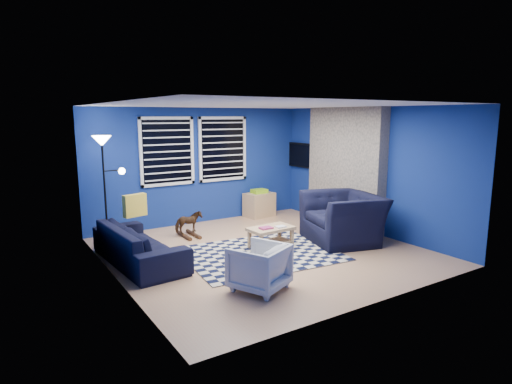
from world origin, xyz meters
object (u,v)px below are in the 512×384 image
Objects in this scene: tv at (303,155)px; armchair_big at (343,218)px; cabinet at (259,204)px; rocking_horse at (189,222)px; sofa at (139,244)px; floor_lamp at (104,156)px; coffee_table at (271,233)px; armchair_bent at (259,267)px.

tv is 0.72× the size of armchair_big.
tv reaches higher than cabinet.
rocking_horse is at bearing -169.96° from cabinet.
tv is 2.63m from armchair_big.
floor_lamp is at bearing 1.14° from sofa.
floor_lamp is at bearing 175.88° from cabinet.
armchair_big is (3.58, -0.88, 0.14)m from sofa.
tv is 4.58m from floor_lamp.
coffee_table is at bearing -106.90° from sofa.
rocking_horse is at bearing -17.19° from floor_lamp.
armchair_bent is at bearing -135.55° from tv.
tv is 1.96× the size of rocking_horse.
cabinet is 0.37× the size of floor_lamp.
cabinet is (3.37, 1.66, -0.02)m from sofa.
floor_lamp is (-4.57, -0.01, 0.22)m from tv.
cabinet is (1.16, 2.16, 0.01)m from coffee_table.
armchair_big is 2.71× the size of rocking_horse.
sofa is (-4.44, -1.41, -1.09)m from tv.
armchair_big is 0.70× the size of floor_lamp.
coffee_table is (-1.37, 0.38, -0.17)m from armchair_big.
rocking_horse is at bearing 122.39° from coffee_table.
armchair_bent is at bearing -131.42° from cabinet.
armchair_bent is 3.77m from floor_lamp.
floor_lamp is at bearing 76.32° from rocking_horse.
armchair_big is 1.91× the size of cabinet.
sofa is 1.92m from floor_lamp.
coffee_table is at bearing -39.12° from floor_lamp.
rocking_horse is 1.99m from floor_lamp.
cabinet is at bearing 166.85° from tv.
sofa reaches higher than rocking_horse.
armchair_big reaches higher than cabinet.
sofa is 4.16× the size of rocking_horse.
coffee_table is at bearing -154.30° from armchair_bent.
rocking_horse is (1.28, 0.97, -0.02)m from sofa.
cabinet is (2.34, 3.60, -0.03)m from armchair_bent.
tv is at bearing -78.46° from rocking_horse.
armchair_big is at bearing 177.59° from armchair_bent.
armchair_big is 1.99× the size of armchair_bent.
armchair_bent is 0.35× the size of floor_lamp.
sofa is 3.76m from cabinet.
tv is at bearing 40.62° from coffee_table.
sofa is 3.05× the size of armchair_bent.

